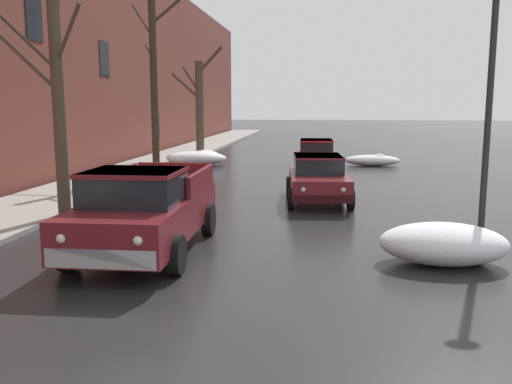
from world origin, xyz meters
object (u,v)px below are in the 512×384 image
bare_tree_mid_block (155,82)px  bare_tree_far_down_block (199,106)px  pickup_truck_maroon_approaching_near_lane (144,210)px  sedan_maroon_parked_kerbside_close (318,177)px  sedan_red_parked_kerbside_mid (316,155)px  street_lamp_post (490,88)px  bare_tree_second_along_sidewalk (57,74)px

bare_tree_mid_block → bare_tree_far_down_block: bare_tree_mid_block is taller
pickup_truck_maroon_approaching_near_lane → sedan_maroon_parked_kerbside_close: bearing=62.0°
sedan_red_parked_kerbside_mid → bare_tree_far_down_block: bearing=141.9°
sedan_maroon_parked_kerbside_close → street_lamp_post: street_lamp_post is taller
bare_tree_second_along_sidewalk → bare_tree_mid_block: (0.01, 8.04, 0.09)m
bare_tree_far_down_block → street_lamp_post: 19.79m
sedan_maroon_parked_kerbside_close → street_lamp_post: 6.38m
pickup_truck_maroon_approaching_near_lane → street_lamp_post: size_ratio=0.86×
pickup_truck_maroon_approaching_near_lane → sedan_maroon_parked_kerbside_close: size_ratio=1.22×
bare_tree_mid_block → pickup_truck_maroon_approaching_near_lane: size_ratio=1.45×
pickup_truck_maroon_approaching_near_lane → sedan_red_parked_kerbside_mid: size_ratio=1.25×
bare_tree_second_along_sidewalk → sedan_maroon_parked_kerbside_close: bare_tree_second_along_sidewalk is taller
bare_tree_far_down_block → street_lamp_post: (10.14, -16.99, 0.45)m
bare_tree_second_along_sidewalk → bare_tree_far_down_block: 16.03m
bare_tree_far_down_block → street_lamp_post: bearing=-59.2°
bare_tree_mid_block → pickup_truck_maroon_approaching_near_lane: bearing=-74.2°
bare_tree_far_down_block → sedan_red_parked_kerbside_mid: bearing=-38.1°
bare_tree_mid_block → street_lamp_post: bare_tree_mid_block is taller
sedan_red_parked_kerbside_mid → street_lamp_post: bearing=-72.5°
bare_tree_second_along_sidewalk → pickup_truck_maroon_approaching_near_lane: size_ratio=1.41×
bare_tree_second_along_sidewalk → sedan_maroon_parked_kerbside_close: 7.99m
bare_tree_second_along_sidewalk → street_lamp_post: 10.17m
bare_tree_mid_block → sedan_maroon_parked_kerbside_close: size_ratio=1.77×
pickup_truck_maroon_approaching_near_lane → sedan_maroon_parked_kerbside_close: 7.25m
sedan_maroon_parked_kerbside_close → pickup_truck_maroon_approaching_near_lane: bearing=-118.0°
bare_tree_far_down_block → pickup_truck_maroon_approaching_near_lane: bare_tree_far_down_block is taller
bare_tree_second_along_sidewalk → bare_tree_mid_block: size_ratio=0.97×
sedan_red_parked_kerbside_mid → bare_tree_second_along_sidewalk: bearing=-119.9°
bare_tree_second_along_sidewalk → sedan_red_parked_kerbside_mid: 13.06m
bare_tree_second_along_sidewalk → pickup_truck_maroon_approaching_near_lane: bearing=-42.3°
pickup_truck_maroon_approaching_near_lane → street_lamp_post: 7.66m
bare_tree_far_down_block → pickup_truck_maroon_approaching_near_lane: 19.17m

